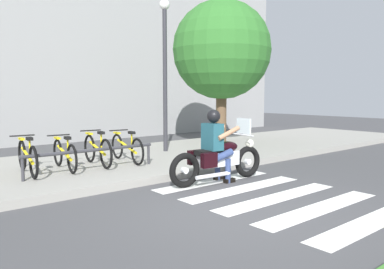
% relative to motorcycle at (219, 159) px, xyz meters
% --- Properties ---
extents(ground_plane, '(48.00, 48.00, 0.00)m').
position_rel_motorcycle_xyz_m(ground_plane, '(-1.03, -1.48, -0.47)').
color(ground_plane, '#424244').
extents(sidewalk, '(24.00, 4.40, 0.15)m').
position_rel_motorcycle_xyz_m(sidewalk, '(-1.03, 2.86, -0.39)').
color(sidewalk, gray).
rests_on(sidewalk, ground).
extents(crosswalk_stripe_0, '(2.80, 0.40, 0.01)m').
position_rel_motorcycle_xyz_m(crosswalk_stripe_0, '(-0.00, -3.08, -0.46)').
color(crosswalk_stripe_0, white).
rests_on(crosswalk_stripe_0, ground).
extents(crosswalk_stripe_1, '(2.80, 0.40, 0.01)m').
position_rel_motorcycle_xyz_m(crosswalk_stripe_1, '(-0.00, -2.28, -0.46)').
color(crosswalk_stripe_1, white).
rests_on(crosswalk_stripe_1, ground).
extents(crosswalk_stripe_2, '(2.80, 0.40, 0.01)m').
position_rel_motorcycle_xyz_m(crosswalk_stripe_2, '(-0.00, -1.48, -0.46)').
color(crosswalk_stripe_2, white).
rests_on(crosswalk_stripe_2, ground).
extents(crosswalk_stripe_3, '(2.80, 0.40, 0.01)m').
position_rel_motorcycle_xyz_m(crosswalk_stripe_3, '(-0.00, -0.68, -0.46)').
color(crosswalk_stripe_3, white).
rests_on(crosswalk_stripe_3, ground).
extents(crosswalk_stripe_4, '(2.80, 0.40, 0.01)m').
position_rel_motorcycle_xyz_m(crosswalk_stripe_4, '(-0.00, 0.12, -0.46)').
color(crosswalk_stripe_4, white).
rests_on(crosswalk_stripe_4, ground).
extents(motorcycle, '(2.27, 0.68, 1.26)m').
position_rel_motorcycle_xyz_m(motorcycle, '(0.00, 0.00, 0.00)').
color(motorcycle, black).
rests_on(motorcycle, ground).
extents(rider, '(0.65, 0.57, 1.45)m').
position_rel_motorcycle_xyz_m(rider, '(-0.08, 0.01, 0.37)').
color(rider, '#1E4C59').
rests_on(rider, ground).
extents(bicycle_0, '(0.48, 1.66, 0.77)m').
position_rel_motorcycle_xyz_m(bicycle_0, '(-2.93, 2.43, 0.04)').
color(bicycle_0, black).
rests_on(bicycle_0, sidewalk).
extents(bicycle_1, '(0.48, 1.61, 0.73)m').
position_rel_motorcycle_xyz_m(bicycle_1, '(-2.18, 2.43, 0.02)').
color(bicycle_1, black).
rests_on(bicycle_1, sidewalk).
extents(bicycle_2, '(0.48, 1.64, 0.79)m').
position_rel_motorcycle_xyz_m(bicycle_2, '(-1.43, 2.43, 0.04)').
color(bicycle_2, black).
rests_on(bicycle_2, sidewalk).
extents(bicycle_3, '(0.48, 1.71, 0.75)m').
position_rel_motorcycle_xyz_m(bicycle_3, '(-0.68, 2.43, 0.03)').
color(bicycle_3, black).
rests_on(bicycle_3, sidewalk).
extents(bike_rack, '(2.84, 0.07, 0.49)m').
position_rel_motorcycle_xyz_m(bike_rack, '(-1.81, 1.87, 0.09)').
color(bike_rack, '#333338').
rests_on(bike_rack, sidewalk).
extents(street_lamp, '(0.28, 0.28, 4.31)m').
position_rel_motorcycle_xyz_m(street_lamp, '(1.04, 3.26, 2.15)').
color(street_lamp, '#2D2D33').
rests_on(street_lamp, ground).
extents(tree_near_rack, '(3.20, 3.20, 4.79)m').
position_rel_motorcycle_xyz_m(tree_near_rack, '(3.59, 3.66, 2.70)').
color(tree_near_rack, brown).
rests_on(tree_near_rack, ground).
extents(building_backdrop, '(24.00, 1.20, 7.45)m').
position_rel_motorcycle_xyz_m(building_backdrop, '(-1.03, 8.56, 3.26)').
color(building_backdrop, gray).
rests_on(building_backdrop, ground).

